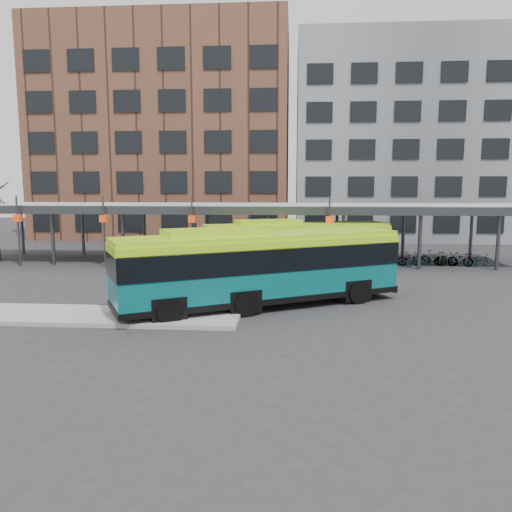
{
  "coord_description": "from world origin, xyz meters",
  "views": [
    {
      "loc": [
        3.66,
        -22.83,
        5.53
      ],
      "look_at": [
        1.72,
        3.25,
        1.8
      ],
      "focal_mm": 35.0,
      "sensor_mm": 36.0,
      "label": 1
    }
  ],
  "objects": [
    {
      "name": "ground",
      "position": [
        0.0,
        0.0,
        0.0
      ],
      "size": [
        120.0,
        120.0,
        0.0
      ],
      "primitive_type": "plane",
      "color": "#28282B",
      "rests_on": "ground"
    },
    {
      "name": "boarding_island",
      "position": [
        -5.5,
        -3.0,
        0.09
      ],
      "size": [
        14.0,
        3.0,
        0.18
      ],
      "primitive_type": "cube",
      "color": "gray",
      "rests_on": "ground"
    },
    {
      "name": "canopy",
      "position": [
        -0.06,
        12.87,
        3.91
      ],
      "size": [
        40.0,
        6.53,
        4.8
      ],
      "color": "#999B9E",
      "rests_on": "ground"
    },
    {
      "name": "building_brick",
      "position": [
        -10.0,
        32.0,
        11.0
      ],
      "size": [
        26.0,
        14.0,
        22.0
      ],
      "primitive_type": "cube",
      "color": "brown",
      "rests_on": "ground"
    },
    {
      "name": "building_grey",
      "position": [
        16.0,
        32.0,
        10.0
      ],
      "size": [
        24.0,
        14.0,
        20.0
      ],
      "primitive_type": "cube",
      "color": "slate",
      "rests_on": "ground"
    },
    {
      "name": "bus_front",
      "position": [
        2.19,
        -0.54,
        1.9
      ],
      "size": [
        13.01,
        8.76,
        3.65
      ],
      "rotation": [
        0.0,
        0.0,
        0.49
      ],
      "color": "#08595D",
      "rests_on": "ground"
    },
    {
      "name": "bus_rear",
      "position": [
        3.93,
        9.28,
        1.75
      ],
      "size": [
        12.27,
        6.78,
        3.35
      ],
      "rotation": [
        0.0,
        0.0,
        0.37
      ],
      "color": "#08595D",
      "rests_on": "ground"
    },
    {
      "name": "pedestrian",
      "position": [
        -2.75,
        -4.12,
        1.03
      ],
      "size": [
        0.52,
        0.69,
        1.67
      ],
      "rotation": [
        0.0,
        0.0,
        1.36
      ],
      "color": "black",
      "rests_on": "boarding_island"
    },
    {
      "name": "bike_rack",
      "position": [
        13.76,
        12.03,
        0.47
      ],
      "size": [
        7.11,
        1.74,
        1.06
      ],
      "color": "slate",
      "rests_on": "ground"
    }
  ]
}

